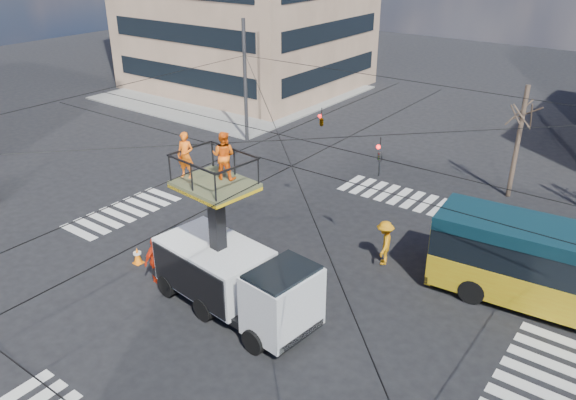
# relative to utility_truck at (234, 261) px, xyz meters

# --- Properties ---
(ground) EXTENTS (120.00, 120.00, 0.00)m
(ground) POSITION_rel_utility_truck_xyz_m (0.05, 2.75, -2.13)
(ground) COLOR black
(ground) RESTS_ON ground
(sidewalk_nw) EXTENTS (18.00, 18.00, 0.12)m
(sidewalk_nw) POSITION_rel_utility_truck_xyz_m (-20.95, 23.75, -2.07)
(sidewalk_nw) COLOR slate
(sidewalk_nw) RESTS_ON ground
(crosswalks) EXTENTS (22.40, 22.40, 0.02)m
(crosswalks) POSITION_rel_utility_truck_xyz_m (0.05, 2.75, -2.12)
(crosswalks) COLOR silver
(crosswalks) RESTS_ON ground
(overhead_network) EXTENTS (24.24, 24.24, 8.00)m
(overhead_network) POSITION_rel_utility_truck_xyz_m (-0.02, 3.16, 2.16)
(overhead_network) COLOR #2D2D30
(overhead_network) RESTS_ON ground
(tree_a) EXTENTS (2.00, 2.00, 6.00)m
(tree_a) POSITION_rel_utility_truck_xyz_m (5.05, 16.25, 2.50)
(tree_a) COLOR #382B21
(tree_a) RESTS_ON ground
(utility_truck) EXTENTS (7.21, 3.27, 6.66)m
(utility_truck) POSITION_rel_utility_truck_xyz_m (0.00, 0.00, 0.00)
(utility_truck) COLOR black
(utility_truck) RESTS_ON ground
(traffic_cone) EXTENTS (0.36, 0.36, 0.76)m
(traffic_cone) POSITION_rel_utility_truck_xyz_m (-5.52, -0.00, -1.75)
(traffic_cone) COLOR orange
(traffic_cone) RESTS_ON ground
(worker_ground) EXTENTS (0.58, 1.19, 1.97)m
(worker_ground) POSITION_rel_utility_truck_xyz_m (-3.83, -0.42, -1.14)
(worker_ground) COLOR red
(worker_ground) RESTS_ON ground
(flagger) EXTENTS (1.13, 1.45, 1.96)m
(flagger) POSITION_rel_utility_truck_xyz_m (2.85, 6.20, -1.15)
(flagger) COLOR orange
(flagger) RESTS_ON ground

